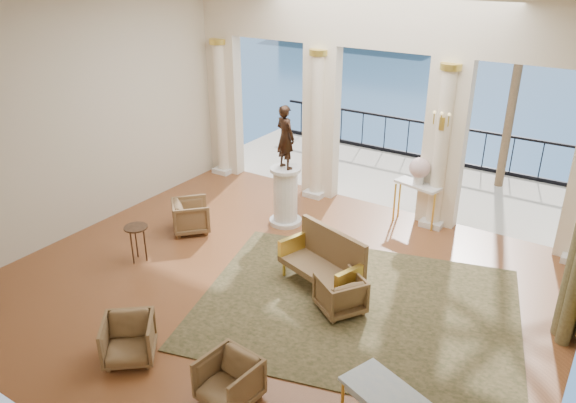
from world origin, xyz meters
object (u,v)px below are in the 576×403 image
Objects in this scene: statue at (285,137)px; armchair_b at (229,379)px; armchair_d at (191,214)px; settee at (325,260)px; armchair_a at (128,338)px; game_table at (387,398)px; pedestal at (285,197)px; side_table at (136,232)px; console_table at (417,191)px; armchair_c at (340,292)px.

armchair_b is at bearing 132.16° from statue.
settee is (3.24, -0.29, 0.13)m from armchair_d.
game_table is (3.54, 0.61, 0.29)m from armchair_a.
statue reaches higher than pedestal.
statue is at bearing 156.54° from settee.
pedestal is (1.40, 1.32, 0.23)m from armchair_d.
armchair_a is 0.55× the size of statue.
side_table is at bearing -117.09° from pedestal.
statue is 2.91m from console_table.
armchair_c is (1.91, 2.59, -0.01)m from armchair_a.
armchair_a is 1.66m from armchair_b.
console_table is (-0.16, 3.56, 0.40)m from armchair_c.
armchair_a is 3.61m from game_table.
settee reaches higher than armchair_a.
console_table reaches higher than armchair_c.
armchair_a is 0.97× the size of armchair_d.
armchair_c is at bearing -148.43° from armchair_d.
pedestal is at bearing 121.25° from armchair_b.
side_table is at bearing -46.97° from armchair_c.
pedestal is 1.24× the size of console_table.
game_table is at bearing 151.57° from statue.
armchair_b is at bearing -35.40° from armchair_a.
settee is (-0.32, 2.97, 0.15)m from armchair_b.
game_table is at bearing -45.37° from pedestal.
settee is at bearing 26.96° from armchair_a.
armchair_a is 6.41m from console_table.
armchair_a reaches higher than armchair_c.
settee reaches higher than armchair_b.
game_table is at bearing -29.93° from armchair_a.
armchair_b is 5.07m from pedestal.
pedestal is at bearing -93.25° from armchair_d.
statue reaches higher than armchair_b.
console_table is at bearing 128.55° from game_table.
settee is at bearing -141.84° from armchair_d.
armchair_a is at bearing 113.04° from statue.
settee is 3.10m from console_table.
armchair_c is 0.94× the size of armchair_d.
armchair_d is 1.44m from side_table.
settee is at bearing 155.69° from statue.
game_table is at bearing -163.71° from armchair_d.
armchair_a is 0.70× the size of console_table.
side_table is (-3.24, -1.13, 0.10)m from settee.
pedestal is (-1.84, 1.61, 0.10)m from settee.
game_table is (5.44, -2.78, 0.27)m from armchair_d.
pedestal reaches higher than side_table.
armchair_b is 2.48m from armchair_c.
armchair_d reaches higher than armchair_c.
armchair_c is at bearing 150.13° from game_table.
settee reaches higher than armchair_d.
console_table reaches higher than game_table.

